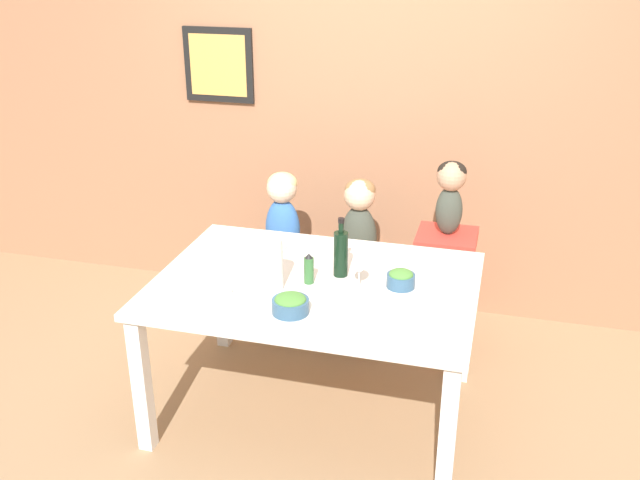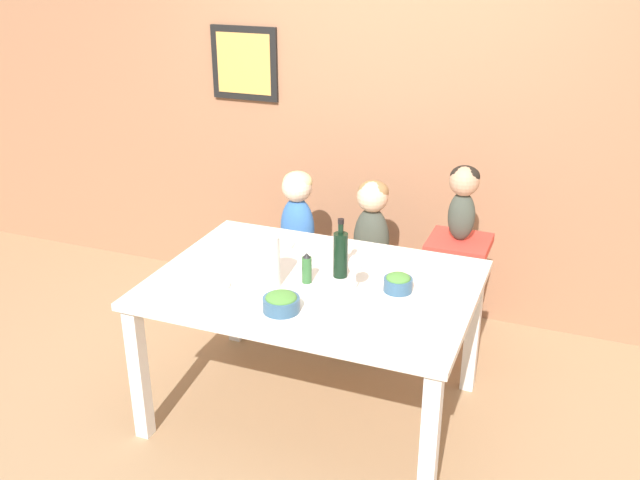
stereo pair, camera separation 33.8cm
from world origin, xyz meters
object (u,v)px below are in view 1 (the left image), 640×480
chair_far_left (284,271)px  wine_bottle (341,252)px  person_baby_right (451,189)px  paper_towel_roll (270,264)px  person_child_left (282,211)px  dinner_plate_back_left (264,246)px  person_child_center (359,219)px  chair_right_highchair (445,261)px  salad_bowl_small (401,279)px  chair_far_center (358,280)px  dinner_plate_front_left (207,291)px  wine_glass_near (359,264)px  salad_bowl_large (290,304)px

chair_far_left → wine_bottle: bearing=-53.0°
person_baby_right → paper_towel_roll: size_ratio=1.65×
person_child_left → dinner_plate_back_left: person_child_left is taller
person_child_left → person_child_center: (0.46, 0.00, 0.00)m
chair_right_highchair → salad_bowl_small: size_ratio=5.42×
salad_bowl_small → dinner_plate_back_left: size_ratio=0.56×
chair_far_center → dinner_plate_front_left: size_ratio=1.86×
dinner_plate_front_left → chair_far_left: bearing=87.8°
person_child_left → wine_glass_near: person_child_left is taller
chair_far_center → dinner_plate_back_left: bearing=-131.2°
wine_glass_near → salad_bowl_small: 0.22m
chair_far_left → person_child_center: size_ratio=0.82×
chair_far_left → wine_glass_near: 1.14m
wine_glass_near → salad_bowl_small: size_ratio=1.34×
paper_towel_roll → wine_glass_near: paper_towel_roll is taller
chair_far_left → person_child_left: (-0.00, 0.00, 0.39)m
salad_bowl_small → dinner_plate_front_left: salad_bowl_small is taller
paper_towel_roll → chair_right_highchair: bearing=51.4°
dinner_plate_front_left → dinner_plate_back_left: (0.09, 0.55, 0.00)m
chair_far_left → salad_bowl_large: bearing=-70.4°
dinner_plate_front_left → dinner_plate_back_left: size_ratio=1.00×
chair_right_highchair → salad_bowl_small: salad_bowl_small is taller
chair_far_left → person_baby_right: 1.14m
person_child_left → dinner_plate_front_left: person_child_left is taller
salad_bowl_small → dinner_plate_front_left: bearing=-161.5°
person_child_center → wine_glass_near: (0.17, -0.81, 0.11)m
chair_right_highchair → dinner_plate_front_left: (-1.00, -1.02, 0.19)m
salad_bowl_large → dinner_plate_front_left: salad_bowl_large is taller
chair_right_highchair → dinner_plate_back_left: bearing=-152.8°
wine_bottle → person_child_left: bearing=126.9°
wine_bottle → salad_bowl_small: size_ratio=2.21×
chair_far_left → chair_far_center: size_ratio=1.00×
person_child_left → wine_glass_near: bearing=-51.9°
chair_far_center → paper_towel_roll: paper_towel_roll is taller
person_child_left → dinner_plate_back_left: 0.47m
person_child_center → dinner_plate_back_left: (-0.41, -0.47, -0.02)m
dinner_plate_back_left → chair_far_center: bearing=48.8°
chair_right_highchair → wine_glass_near: bearing=-112.2°
chair_right_highchair → salad_bowl_large: size_ratio=4.44×
wine_bottle → paper_towel_roll: size_ratio=1.18×
chair_right_highchair → wine_bottle: 0.87m
chair_far_center → wine_bottle: (0.06, -0.69, 0.49)m
dinner_plate_front_left → chair_far_center: bearing=64.0°
chair_far_center → person_baby_right: 0.80m
wine_bottle → chair_right_highchair: bearing=57.1°
person_child_left → wine_bottle: (0.52, -0.69, 0.10)m
chair_far_left → paper_towel_roll: 1.06m
wine_bottle → salad_bowl_small: wine_bottle is taller
chair_right_highchair → wine_glass_near: size_ratio=4.05×
person_baby_right → salad_bowl_large: (-0.57, -1.11, -0.21)m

